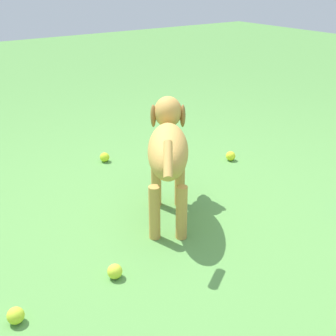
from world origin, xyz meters
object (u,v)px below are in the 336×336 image
at_px(tennis_ball_0, 105,157).
at_px(tennis_ball_3, 115,271).
at_px(tennis_ball_1, 231,156).
at_px(dog, 168,148).
at_px(tennis_ball_2, 16,316).

distance_m(tennis_ball_0, tennis_ball_3, 1.28).
bearing_deg(tennis_ball_0, tennis_ball_1, -123.56).
xyz_separation_m(dog, tennis_ball_1, (0.37, -0.79, -0.35)).
height_order(dog, tennis_ball_0, dog).
height_order(tennis_ball_0, tennis_ball_3, same).
height_order(dog, tennis_ball_3, dog).
bearing_deg(tennis_ball_1, tennis_ball_0, 56.44).
bearing_deg(dog, tennis_ball_3, 156.92).
bearing_deg(tennis_ball_3, tennis_ball_0, -25.71).
bearing_deg(tennis_ball_1, tennis_ball_2, 112.10).
relative_size(tennis_ball_1, tennis_ball_3, 1.00).
height_order(tennis_ball_2, tennis_ball_3, same).
bearing_deg(tennis_ball_2, tennis_ball_3, -87.08).
xyz_separation_m(tennis_ball_1, tennis_ball_3, (-0.68, 1.28, 0.00)).
distance_m(dog, tennis_ball_3, 0.68).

